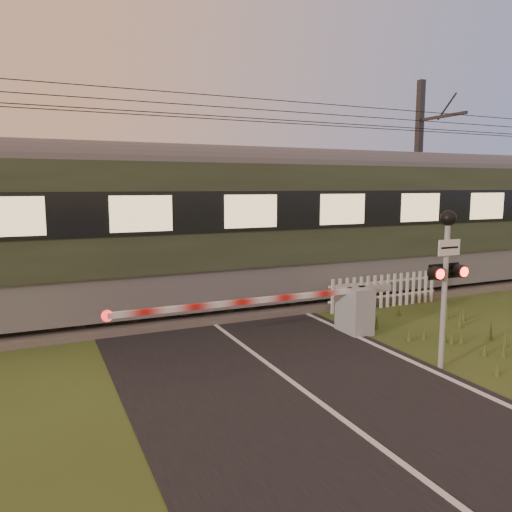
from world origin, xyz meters
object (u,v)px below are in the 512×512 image
picket_fence (385,291)px  catenary_mast (419,176)px  crossing_signal (446,261)px  boom_gate (344,308)px

picket_fence → catenary_mast: size_ratio=0.50×
crossing_signal → catenary_mast: 11.32m
picket_fence → catenary_mast: 7.27m
boom_gate → picket_fence: size_ratio=1.81×
boom_gate → catenary_mast: bearing=38.1°
boom_gate → catenary_mast: catenary_mast is taller
boom_gate → crossing_signal: 3.17m
boom_gate → catenary_mast: 10.13m
boom_gate → picket_fence: (2.66, 1.78, -0.14)m
crossing_signal → catenary_mast: bearing=50.7°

